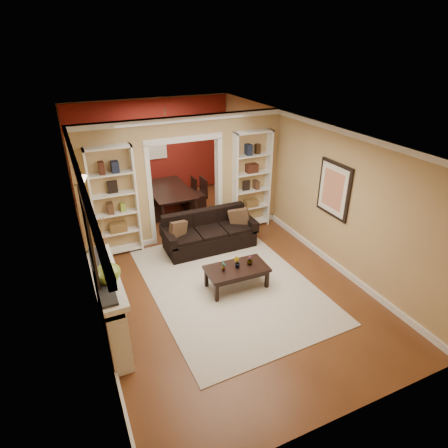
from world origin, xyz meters
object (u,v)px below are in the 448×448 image
coffee_table (237,277)px  bookshelf_left (115,203)px  sofa (209,231)px  fireplace (112,307)px  dining_table (171,200)px  bookshelf_right (251,181)px

coffee_table → bookshelf_left: (-1.70, 2.14, 0.94)m
sofa → fireplace: fireplace is taller
bookshelf_left → dining_table: bookshelf_left is taller
bookshelf_right → dining_table: bookshelf_right is taller
sofa → bookshelf_right: bearing=24.1°
coffee_table → bookshelf_left: 2.88m
dining_table → fireplace: bearing=152.5°
bookshelf_right → fireplace: 4.47m
sofa → bookshelf_left: bearing=162.2°
dining_table → sofa: bearing=-174.7°
dining_table → bookshelf_left: bearing=134.6°
coffee_table → fireplace: (-2.24, -0.39, 0.37)m
bookshelf_right → fireplace: size_ratio=1.35×
coffee_table → bookshelf_left: size_ratio=0.48×
dining_table → coffee_table: bearing=-178.6°
sofa → coffee_table: sofa is taller
sofa → bookshelf_right: size_ratio=0.86×
sofa → fireplace: size_ratio=1.17×
bookshelf_left → dining_table: size_ratio=1.26×
bookshelf_right → dining_table: (-1.50, 1.58, -0.83)m
coffee_table → fireplace: fireplace is taller
sofa → fireplace: bearing=-140.2°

